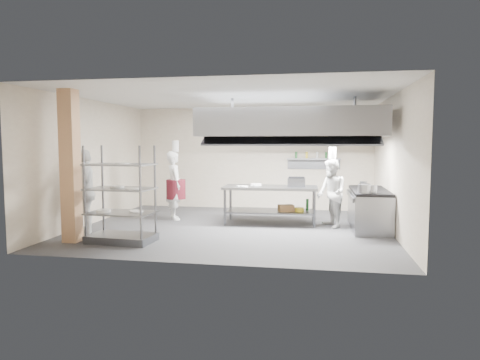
% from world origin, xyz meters
% --- Properties ---
extents(floor, '(7.00, 7.00, 0.00)m').
position_xyz_m(floor, '(0.00, 0.00, 0.00)').
color(floor, '#363638').
rests_on(floor, ground).
extents(ceiling, '(7.00, 7.00, 0.00)m').
position_xyz_m(ceiling, '(0.00, 0.00, 3.00)').
color(ceiling, silver).
rests_on(ceiling, wall_back).
extents(wall_back, '(7.00, 0.00, 7.00)m').
position_xyz_m(wall_back, '(0.00, 3.00, 1.50)').
color(wall_back, '#C2B19A').
rests_on(wall_back, ground).
extents(wall_left, '(0.00, 6.00, 6.00)m').
position_xyz_m(wall_left, '(-3.50, 0.00, 1.50)').
color(wall_left, '#C2B19A').
rests_on(wall_left, ground).
extents(wall_right, '(0.00, 6.00, 6.00)m').
position_xyz_m(wall_right, '(3.50, 0.00, 1.50)').
color(wall_right, '#C2B19A').
rests_on(wall_right, ground).
extents(column, '(0.30, 0.30, 3.00)m').
position_xyz_m(column, '(-2.90, -1.90, 1.50)').
color(column, tan).
rests_on(column, floor).
extents(exhaust_hood, '(4.00, 2.50, 0.60)m').
position_xyz_m(exhaust_hood, '(1.30, 0.40, 2.40)').
color(exhaust_hood, gray).
rests_on(exhaust_hood, ceiling).
extents(hood_strip_a, '(1.60, 0.12, 0.04)m').
position_xyz_m(hood_strip_a, '(0.40, 0.40, 2.08)').
color(hood_strip_a, white).
rests_on(hood_strip_a, exhaust_hood).
extents(hood_strip_b, '(1.60, 0.12, 0.04)m').
position_xyz_m(hood_strip_b, '(2.20, 0.40, 2.08)').
color(hood_strip_b, white).
rests_on(hood_strip_b, exhaust_hood).
extents(wall_shelf, '(1.50, 0.28, 0.04)m').
position_xyz_m(wall_shelf, '(1.80, 2.84, 1.50)').
color(wall_shelf, gray).
rests_on(wall_shelf, wall_back).
extents(island, '(2.28, 1.00, 0.91)m').
position_xyz_m(island, '(0.78, 0.70, 0.46)').
color(island, gray).
rests_on(island, floor).
extents(island_worktop, '(2.28, 1.00, 0.06)m').
position_xyz_m(island_worktop, '(0.78, 0.70, 0.88)').
color(island_worktop, gray).
rests_on(island_worktop, island).
extents(island_undershelf, '(2.10, 0.90, 0.04)m').
position_xyz_m(island_undershelf, '(0.78, 0.70, 0.30)').
color(island_undershelf, slate).
rests_on(island_undershelf, island).
extents(pass_rack, '(1.32, 0.82, 1.91)m').
position_xyz_m(pass_rack, '(-1.92, -1.76, 0.96)').
color(pass_rack, slate).
rests_on(pass_rack, floor).
extents(cooking_range, '(0.80, 2.00, 0.84)m').
position_xyz_m(cooking_range, '(3.08, 0.50, 0.42)').
color(cooking_range, slate).
rests_on(cooking_range, floor).
extents(range_top, '(0.78, 1.96, 0.06)m').
position_xyz_m(range_top, '(3.08, 0.50, 0.87)').
color(range_top, black).
rests_on(range_top, cooking_range).
extents(chef_head, '(0.68, 0.76, 1.75)m').
position_xyz_m(chef_head, '(-1.69, 0.82, 0.87)').
color(chef_head, silver).
rests_on(chef_head, floor).
extents(chef_line, '(0.84, 0.94, 1.59)m').
position_xyz_m(chef_line, '(2.22, 0.45, 0.80)').
color(chef_line, white).
rests_on(chef_line, floor).
extents(chef_plating, '(0.86, 1.16, 1.83)m').
position_xyz_m(chef_plating, '(-3.00, -1.21, 0.91)').
color(chef_plating, white).
rests_on(chef_plating, floor).
extents(griddle, '(0.43, 0.34, 0.21)m').
position_xyz_m(griddle, '(1.40, 0.79, 1.01)').
color(griddle, slate).
rests_on(griddle, island_worktop).
extents(wicker_basket, '(0.42, 0.35, 0.16)m').
position_xyz_m(wicker_basket, '(1.17, 0.61, 0.40)').
color(wicker_basket, olive).
rests_on(wicker_basket, island_undershelf).
extents(stockpot, '(0.27, 0.27, 0.19)m').
position_xyz_m(stockpot, '(2.88, -0.27, 0.99)').
color(stockpot, gray).
rests_on(stockpot, range_top).
extents(plate_stack, '(0.28, 0.28, 0.05)m').
position_xyz_m(plate_stack, '(-1.92, -1.76, 0.61)').
color(plate_stack, white).
rests_on(plate_stack, pass_rack).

